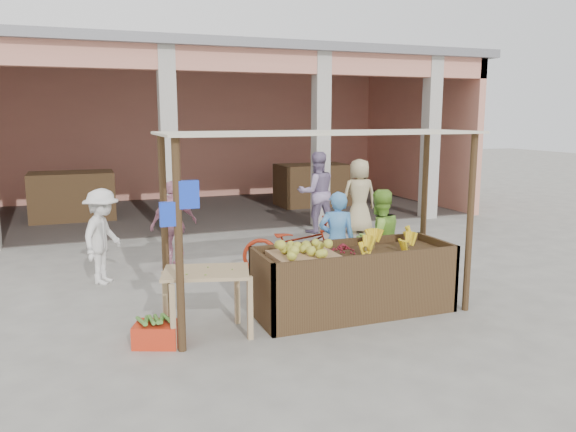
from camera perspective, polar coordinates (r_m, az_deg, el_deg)
name	(u,v)px	position (r m, az deg, el deg)	size (l,w,h in m)	color
ground	(319,317)	(7.42, 3.14, -10.18)	(60.00, 60.00, 0.00)	slate
market_building	(189,111)	(15.56, -10.07, 10.45)	(14.40, 6.40, 4.20)	tan
fruit_stall	(354,283)	(7.50, 6.70, -6.79)	(2.60, 0.95, 0.80)	#45311B
stall_awning	(317,164)	(7.03, 2.99, 5.25)	(4.09, 1.35, 2.39)	#45311B
banana_heap	(388,243)	(7.64, 10.10, -2.69)	(1.10, 0.60, 0.20)	gold
melon_tray	(304,251)	(7.09, 1.63, -3.55)	(0.81, 0.70, 0.21)	#9F7752
berry_heap	(343,249)	(7.35, 5.58, -3.38)	(0.39, 0.32, 0.12)	maroon
side_table	(206,282)	(6.66, -8.29, -6.66)	(1.12, 0.89, 0.80)	tan
papaya_pile	(206,262)	(6.60, -8.35, -4.69)	(0.69, 0.39, 0.20)	#41802A
red_crate	(157,334)	(6.68, -13.15, -11.62)	(0.50, 0.36, 0.26)	red
plantain_bundle	(157,320)	(6.62, -13.21, -10.27)	(0.38, 0.26, 0.08)	#4C8631
produce_sacks	(331,216)	(13.04, 4.40, 0.05)	(0.78, 0.49, 0.59)	maroon
vendor_blue	(337,238)	(8.36, 5.00, -2.20)	(0.59, 0.44, 1.59)	#4E94DE
vendor_green	(379,237)	(8.47, 9.21, -2.11)	(0.77, 0.44, 1.59)	#87C640
motorcycle	(296,245)	(9.24, 0.82, -2.95)	(1.85, 0.64, 0.97)	maroon
shopper_a	(102,233)	(9.10, -18.33, -1.62)	(1.03, 0.51, 1.60)	silver
shopper_b	(174,222)	(9.75, -11.52, -0.57)	(0.94, 0.50, 1.60)	#C98098
shopper_c	(359,192)	(12.47, 7.24, 2.40)	(0.88, 0.57, 1.83)	tan
shopper_f	(317,189)	(12.47, 2.93, 2.80)	(0.96, 0.55, 1.97)	gray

